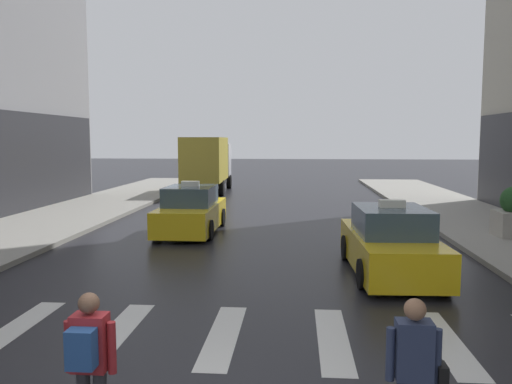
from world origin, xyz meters
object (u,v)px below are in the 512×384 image
at_px(taxi_lead, 390,244).
at_px(box_truck, 207,163).
at_px(taxi_second, 191,212).
at_px(pedestrian_with_handbag, 415,368).
at_px(pedestrian_with_backpack, 89,358).

xyz_separation_m(taxi_lead, box_truck, (-7.60, 17.96, 1.13)).
bearing_deg(taxi_second, taxi_lead, -40.40).
bearing_deg(taxi_lead, pedestrian_with_handbag, -98.30).
bearing_deg(pedestrian_with_backpack, box_truck, 97.22).
height_order(taxi_second, pedestrian_with_backpack, taxi_second).
bearing_deg(taxi_lead, taxi_second, 139.60).
bearing_deg(pedestrian_with_backpack, taxi_second, 96.96).
bearing_deg(box_truck, taxi_second, -82.53).
distance_m(taxi_lead, box_truck, 19.53).
xyz_separation_m(taxi_second, box_truck, (-1.70, 12.94, 1.13)).
relative_size(taxi_second, box_truck, 0.60).
height_order(taxi_lead, taxi_second, same).
height_order(pedestrian_with_backpack, pedestrian_with_handbag, same).
xyz_separation_m(pedestrian_with_backpack, pedestrian_with_handbag, (3.33, 0.11, -0.04)).
bearing_deg(taxi_lead, box_truck, 112.93).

